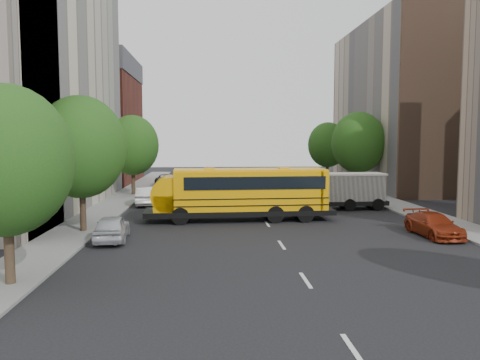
{
  "coord_description": "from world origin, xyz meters",
  "views": [
    {
      "loc": [
        -3.66,
        -31.33,
        5.41
      ],
      "look_at": [
        -1.48,
        2.0,
        2.48
      ],
      "focal_mm": 35.0,
      "sensor_mm": 36.0,
      "label": 1
    }
  ],
  "objects": [
    {
      "name": "ground",
      "position": [
        0.0,
        0.0,
        0.0
      ],
      "size": [
        120.0,
        120.0,
        0.0
      ],
      "primitive_type": "plane",
      "color": "black",
      "rests_on": "ground"
    },
    {
      "name": "sidewalk_left",
      "position": [
        -11.5,
        5.0,
        0.06
      ],
      "size": [
        3.0,
        80.0,
        0.12
      ],
      "primitive_type": "cube",
      "color": "slate",
      "rests_on": "ground"
    },
    {
      "name": "sidewalk_right",
      "position": [
        11.5,
        5.0,
        0.06
      ],
      "size": [
        3.0,
        80.0,
        0.12
      ],
      "primitive_type": "cube",
      "color": "slate",
      "rests_on": "ground"
    },
    {
      "name": "lane_markings",
      "position": [
        0.0,
        10.0,
        0.01
      ],
      "size": [
        0.15,
        64.0,
        0.01
      ],
      "primitive_type": "cube",
      "color": "silver",
      "rests_on": "ground"
    },
    {
      "name": "building_left_cream",
      "position": [
        -18.0,
        6.0,
        10.0
      ],
      "size": [
        10.0,
        26.0,
        20.0
      ],
      "primitive_type": "cube",
      "color": "beige",
      "rests_on": "ground"
    },
    {
      "name": "building_left_redbrick",
      "position": [
        -18.0,
        28.0,
        6.5
      ],
      "size": [
        10.0,
        15.0,
        13.0
      ],
      "primitive_type": "cube",
      "color": "maroon",
      "rests_on": "ground"
    },
    {
      "name": "building_right_far",
      "position": [
        18.0,
        20.0,
        9.0
      ],
      "size": [
        10.0,
        22.0,
        18.0
      ],
      "primitive_type": "cube",
      "color": "#BEAA94",
      "rests_on": "ground"
    },
    {
      "name": "building_right_sidewall",
      "position": [
        18.0,
        9.0,
        9.0
      ],
      "size": [
        10.1,
        0.3,
        18.0
      ],
      "primitive_type": "cube",
      "color": "brown",
      "rests_on": "ground"
    },
    {
      "name": "street_tree_0",
      "position": [
        -11.0,
        -14.0,
        4.64
      ],
      "size": [
        4.8,
        4.8,
        7.41
      ],
      "color": "#38281C",
      "rests_on": "ground"
    },
    {
      "name": "street_tree_1",
      "position": [
        -11.0,
        -4.0,
        4.95
      ],
      "size": [
        5.12,
        5.12,
        7.9
      ],
      "color": "#38281C",
      "rests_on": "ground"
    },
    {
      "name": "street_tree_2",
      "position": [
        -11.0,
        14.0,
        4.83
      ],
      "size": [
        4.99,
        4.99,
        7.71
      ],
      "color": "#38281C",
      "rests_on": "ground"
    },
    {
      "name": "street_tree_4",
      "position": [
        11.0,
        14.0,
        5.08
      ],
      "size": [
        5.25,
        5.25,
        8.1
      ],
      "color": "#38281C",
      "rests_on": "ground"
    },
    {
      "name": "street_tree_5",
      "position": [
        11.0,
        26.0,
        4.7
      ],
      "size": [
        4.86,
        4.86,
        7.51
      ],
      "color": "#38281C",
      "rests_on": "ground"
    },
    {
      "name": "school_bus",
      "position": [
        -1.8,
        -0.51,
        1.97
      ],
      "size": [
        12.62,
        3.56,
        3.53
      ],
      "rotation": [
        0.0,
        0.0,
        0.04
      ],
      "color": "black",
      "rests_on": "ground"
    },
    {
      "name": "safari_truck",
      "position": [
        6.71,
        3.97,
        1.48
      ],
      "size": [
        6.61,
        2.65,
        2.79
      ],
      "rotation": [
        0.0,
        0.0,
        0.03
      ],
      "color": "black",
      "rests_on": "ground"
    },
    {
      "name": "parked_car_0",
      "position": [
        -8.88,
        -6.36,
        0.7
      ],
      "size": [
        1.97,
        4.24,
        1.41
      ],
      "primitive_type": "imported",
      "rotation": [
        0.0,
        0.0,
        3.22
      ],
      "color": "silver",
      "rests_on": "ground"
    },
    {
      "name": "parked_car_1",
      "position": [
        -8.8,
        7.2,
        0.75
      ],
      "size": [
        1.92,
        4.68,
        1.51
      ],
      "primitive_type": "imported",
      "rotation": [
        0.0,
        0.0,
        3.21
      ],
      "color": "white",
      "rests_on": "ground"
    },
    {
      "name": "parked_car_2",
      "position": [
        -8.8,
        23.4,
        0.68
      ],
      "size": [
        2.5,
        5.03,
        1.37
      ],
      "primitive_type": "imported",
      "rotation": [
        0.0,
        0.0,
        3.19
      ],
      "color": "black",
      "rests_on": "ground"
    },
    {
      "name": "parked_car_3",
      "position": [
        8.8,
        -6.37,
        0.65
      ],
      "size": [
        2.01,
        4.54,
        1.3
      ],
      "primitive_type": "imported",
      "rotation": [
        0.0,
        0.0,
        0.04
      ],
      "color": "maroon",
      "rests_on": "ground"
    },
    {
      "name": "parked_car_5",
      "position": [
        8.8,
        28.39,
        0.74
      ],
      "size": [
        1.74,
        4.55,
        1.48
      ],
      "primitive_type": "imported",
      "rotation": [
        0.0,
        0.0,
        0.04
      ],
      "color": "#A6A6A1",
      "rests_on": "ground"
    }
  ]
}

